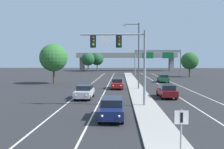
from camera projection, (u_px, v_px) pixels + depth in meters
median_island at (142, 100)px, 26.15m from camera, size 2.40×110.00×0.15m
lane_stripe_oncoming_center at (105, 92)px, 33.31m from camera, size 0.14×100.00×0.01m
lane_stripe_receding_center at (171, 92)px, 32.96m from camera, size 0.14×100.00×0.01m
edge_stripe_left at (82, 92)px, 33.44m from camera, size 0.14×100.00×0.01m
edge_stripe_right at (194, 92)px, 32.84m from camera, size 0.14×100.00×0.01m
overhead_signal_mast at (124, 52)px, 22.34m from camera, size 6.33×0.44×7.20m
median_sign_post at (181, 127)px, 10.17m from camera, size 0.60×0.10×2.20m
street_lamp_median at (137, 52)px, 35.50m from camera, size 2.58×0.28×10.00m
car_oncoming_navy at (112, 108)px, 17.92m from camera, size 1.82×4.47×1.58m
car_oncoming_silver at (85, 92)px, 27.33m from camera, size 1.88×4.49×1.58m
car_oncoming_red at (117, 84)px, 36.84m from camera, size 1.91×4.51×1.58m
car_receding_darkred at (167, 91)px, 27.99m from camera, size 1.87×4.49×1.58m
car_receding_green at (163, 78)px, 47.76m from camera, size 1.83×4.48×1.58m
highway_sign_gantry at (158, 54)px, 66.70m from camera, size 13.28×0.42×7.50m
overpass_bridge at (126, 57)px, 100.24m from camera, size 42.40×6.40×7.65m
tree_far_left_a at (54, 58)px, 44.30m from camera, size 5.28×5.28×7.64m
tree_far_left_b at (97, 59)px, 98.18m from camera, size 5.32×5.32×7.70m
tree_far_right_a at (190, 61)px, 62.56m from camera, size 4.60×4.60×6.66m
tree_far_left_c at (88, 59)px, 93.07m from camera, size 5.26×5.26×7.62m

